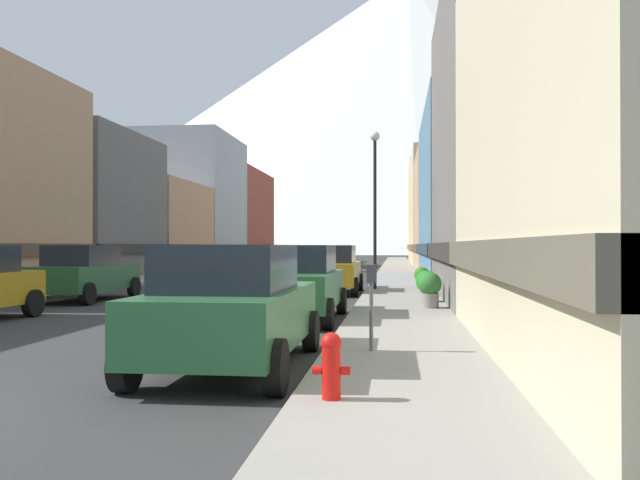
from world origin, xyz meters
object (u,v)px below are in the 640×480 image
car_left_1 (85,273)px  streetlamp_right (375,186)px  car_driving_1 (342,256)px  potted_plant_0 (430,288)px  potted_plant_1 (422,278)px  potted_plant_2 (426,284)px  pedestrian_0 (158,262)px  fire_hydrant_near (331,364)px  car_right_1 (297,282)px  parking_meter_near (371,295)px  car_right_2 (332,269)px  car_right_0 (232,306)px  car_driving_0 (329,258)px

car_left_1 → streetlamp_right: bearing=25.5°
car_left_1 → car_driving_1: same height
potted_plant_0 → potted_plant_1: 5.48m
potted_plant_2 → pedestrian_0: (-13.25, 13.96, 0.26)m
fire_hydrant_near → car_right_1: bearing=101.0°
car_left_1 → parking_meter_near: bearing=-46.2°
car_right_2 → parking_meter_near: car_right_2 is taller
car_left_1 → streetlamp_right: size_ratio=0.76×
car_right_0 → streetlamp_right: (1.55, 15.25, 3.09)m
potted_plant_1 → pedestrian_0: 16.86m
potted_plant_0 → potted_plant_2: size_ratio=1.03×
car_left_1 → potted_plant_0: bearing=-14.5°
car_right_1 → fire_hydrant_near: 8.65m
potted_plant_1 → car_right_2: bearing=157.9°
car_driving_0 → fire_hydrant_near: 37.48m
potted_plant_0 → streetlamp_right: (-1.65, 7.15, 3.33)m
car_left_1 → potted_plant_2: size_ratio=4.92×
car_left_1 → fire_hydrant_near: size_ratio=6.29×
car_driving_1 → potted_plant_2: size_ratio=4.89×
pedestrian_0 → potted_plant_2: bearing=-46.5°
potted_plant_0 → streetlamp_right: 8.05m
car_right_0 → fire_hydrant_near: size_ratio=6.26×
car_right_0 → pedestrian_0: bearing=112.7°
car_right_1 → car_driving_0: size_ratio=1.00×
potted_plant_1 → pedestrian_0: size_ratio=0.54×
car_right_1 → car_driving_1: size_ratio=1.00×
car_driving_0 → potted_plant_2: size_ratio=4.89×
car_driving_0 → potted_plant_0: bearing=-78.6°
car_right_0 → fire_hydrant_near: car_right_0 is taller
car_driving_0 → fire_hydrant_near: bearing=-84.1°
car_left_1 → pedestrian_0: size_ratio=2.71×
potted_plant_1 → car_driving_1: bearing=99.5°
car_driving_0 → fire_hydrant_near: car_driving_0 is taller
pedestrian_0 → parking_meter_near: bearing=-62.5°
car_right_0 → potted_plant_1: bearing=76.7°
car_driving_1 → potted_plant_2: car_driving_1 is taller
car_right_2 → potted_plant_2: bearing=-56.5°
car_right_2 → streetlamp_right: (1.55, 0.37, 3.09)m
fire_hydrant_near → streetlamp_right: streetlamp_right is taller
potted_plant_1 → potted_plant_2: 3.53m
car_right_1 → potted_plant_2: size_ratio=4.90×
potted_plant_2 → streetlamp_right: (-1.65, 5.20, 3.34)m
car_right_1 → streetlamp_right: size_ratio=0.75×
car_driving_1 → streetlamp_right: (3.75, -30.63, 3.09)m
car_left_1 → car_right_1: same height
car_right_1 → streetlamp_right: (1.55, 9.06, 3.09)m
car_right_0 → car_left_1: bearing=124.9°
potted_plant_0 → potted_plant_1: size_ratio=1.04×
car_left_1 → car_right_2: 8.58m
fire_hydrant_near → potted_plant_2: bearing=82.8°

